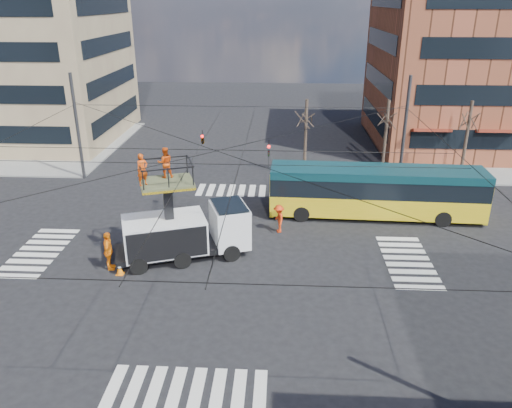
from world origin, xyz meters
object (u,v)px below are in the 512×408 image
object	(u,v)px
worker_ground	(108,251)
utility_truck	(185,222)
city_bus	(376,191)
traffic_cone	(120,268)
flagger	(279,219)

from	to	relation	value
worker_ground	utility_truck	bearing A→B (deg)	-76.33
city_bus	traffic_cone	distance (m)	16.14
utility_truck	worker_ground	world-z (taller)	utility_truck
city_bus	utility_truck	bearing A→B (deg)	-149.49
traffic_cone	worker_ground	distance (m)	1.06
traffic_cone	flagger	bearing A→B (deg)	34.21
utility_truck	flagger	distance (m)	6.01
traffic_cone	worker_ground	size ratio (longest dim) A/B	0.35
traffic_cone	worker_ground	xyz separation A→B (m)	(-0.66, 0.49, 0.66)
city_bus	flagger	distance (m)	6.63
worker_ground	flagger	world-z (taller)	worker_ground
city_bus	traffic_cone	world-z (taller)	city_bus
utility_truck	city_bus	world-z (taller)	utility_truck
city_bus	flagger	size ratio (longest dim) A/B	7.76
traffic_cone	flagger	distance (m)	9.59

